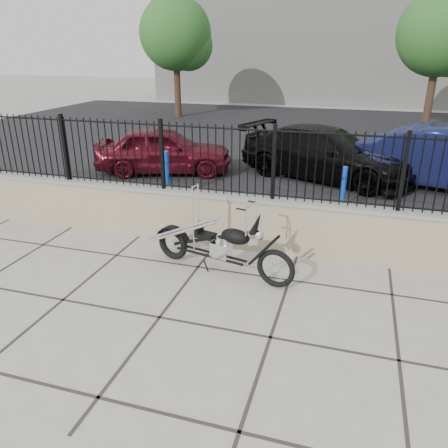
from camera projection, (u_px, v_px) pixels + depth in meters
ground_plane at (159, 317)px, 5.81m from camera, size 90.00×90.00×0.00m
parking_lot at (295, 140)px, 16.90m from camera, size 30.00×30.00×0.00m
retaining_wall at (216, 219)px, 7.85m from camera, size 14.00×0.36×0.96m
iron_fence at (216, 160)px, 7.44m from camera, size 14.00×0.08×1.20m
background_building at (330, 36)px, 27.82m from camera, size 22.00×6.00×8.00m
chopper_motorcycle at (218, 231)px, 6.75m from camera, size 2.37×0.94×1.41m
car_red at (164, 150)px, 12.31m from camera, size 4.06×2.54×1.29m
car_black at (326, 153)px, 11.75m from camera, size 5.11×3.46×1.37m
bollard_a at (166, 175)px, 10.23m from camera, size 0.16×0.16×1.13m
bollard_b at (343, 190)px, 9.27m from camera, size 0.16×0.16×1.03m
tree_left at (175, 30)px, 21.12m from camera, size 3.49×3.49×5.89m
tree_right at (442, 28)px, 17.39m from camera, size 3.42×3.42×5.77m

